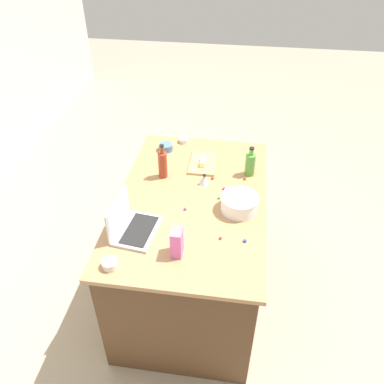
{
  "coord_description": "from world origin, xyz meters",
  "views": [
    {
      "loc": [
        -2.03,
        -0.3,
        2.55
      ],
      "look_at": [
        0.0,
        0.0,
        0.95
      ],
      "focal_mm": 37.29,
      "sensor_mm": 36.0,
      "label": 1
    }
  ],
  "objects_px": {
    "bottle_soy": "(163,164)",
    "ramekin_small": "(184,140)",
    "mixing_bowl_large": "(239,203)",
    "laptop": "(131,225)",
    "bottle_olive": "(250,164)",
    "ramekin_wide": "(110,264)",
    "candy_bag": "(177,242)",
    "ramekin_medium": "(166,147)",
    "cutting_board": "(203,163)",
    "butter_stick_left": "(203,161)",
    "kitchen_timer": "(204,179)"
  },
  "relations": [
    {
      "from": "bottle_olive",
      "to": "ramekin_small",
      "type": "distance_m",
      "value": 0.65
    },
    {
      "from": "bottle_soy",
      "to": "ramekin_wide",
      "type": "relative_size",
      "value": 2.9
    },
    {
      "from": "cutting_board",
      "to": "butter_stick_left",
      "type": "xyz_separation_m",
      "value": [
        -0.02,
        0.0,
        0.03
      ]
    },
    {
      "from": "bottle_soy",
      "to": "ramekin_wide",
      "type": "height_order",
      "value": "bottle_soy"
    },
    {
      "from": "bottle_olive",
      "to": "ramekin_medium",
      "type": "distance_m",
      "value": 0.7
    },
    {
      "from": "cutting_board",
      "to": "butter_stick_left",
      "type": "bearing_deg",
      "value": 180.0
    },
    {
      "from": "kitchen_timer",
      "to": "ramekin_small",
      "type": "bearing_deg",
      "value": 23.41
    },
    {
      "from": "ramekin_wide",
      "to": "kitchen_timer",
      "type": "bearing_deg",
      "value": -26.66
    },
    {
      "from": "butter_stick_left",
      "to": "ramekin_small",
      "type": "height_order",
      "value": "butter_stick_left"
    },
    {
      "from": "butter_stick_left",
      "to": "ramekin_medium",
      "type": "xyz_separation_m",
      "value": [
        0.17,
        0.31,
        -0.01
      ]
    },
    {
      "from": "butter_stick_left",
      "to": "ramekin_medium",
      "type": "height_order",
      "value": "same"
    },
    {
      "from": "kitchen_timer",
      "to": "ramekin_wide",
      "type": "bearing_deg",
      "value": 153.34
    },
    {
      "from": "butter_stick_left",
      "to": "ramekin_wide",
      "type": "xyz_separation_m",
      "value": [
        -1.04,
        0.38,
        -0.01
      ]
    },
    {
      "from": "ramekin_wide",
      "to": "mixing_bowl_large",
      "type": "bearing_deg",
      "value": -48.93
    },
    {
      "from": "mixing_bowl_large",
      "to": "bottle_soy",
      "type": "height_order",
      "value": "bottle_soy"
    },
    {
      "from": "butter_stick_left",
      "to": "laptop",
      "type": "bearing_deg",
      "value": 155.96
    },
    {
      "from": "mixing_bowl_large",
      "to": "kitchen_timer",
      "type": "xyz_separation_m",
      "value": [
        0.24,
        0.25,
        -0.02
      ]
    },
    {
      "from": "ramekin_wide",
      "to": "candy_bag",
      "type": "relative_size",
      "value": 0.52
    },
    {
      "from": "laptop",
      "to": "bottle_olive",
      "type": "relative_size",
      "value": 1.52
    },
    {
      "from": "laptop",
      "to": "ramekin_small",
      "type": "height_order",
      "value": "laptop"
    },
    {
      "from": "mixing_bowl_large",
      "to": "ramekin_wide",
      "type": "distance_m",
      "value": 0.88
    },
    {
      "from": "bottle_soy",
      "to": "candy_bag",
      "type": "xyz_separation_m",
      "value": [
        -0.72,
        -0.23,
        -0.02
      ]
    },
    {
      "from": "laptop",
      "to": "bottle_olive",
      "type": "bearing_deg",
      "value": -44.41
    },
    {
      "from": "ramekin_medium",
      "to": "laptop",
      "type": "bearing_deg",
      "value": 178.53
    },
    {
      "from": "bottle_soy",
      "to": "ramekin_small",
      "type": "distance_m",
      "value": 0.5
    },
    {
      "from": "mixing_bowl_large",
      "to": "laptop",
      "type": "bearing_deg",
      "value": 114.78
    },
    {
      "from": "bottle_soy",
      "to": "ramekin_small",
      "type": "xyz_separation_m",
      "value": [
        0.48,
        -0.07,
        -0.09
      ]
    },
    {
      "from": "ramekin_small",
      "to": "ramekin_medium",
      "type": "xyz_separation_m",
      "value": [
        -0.14,
        0.12,
        0.01
      ]
    },
    {
      "from": "bottle_soy",
      "to": "cutting_board",
      "type": "xyz_separation_m",
      "value": [
        0.19,
        -0.26,
        -0.09
      ]
    },
    {
      "from": "bottle_olive",
      "to": "cutting_board",
      "type": "xyz_separation_m",
      "value": [
        0.08,
        0.34,
        -0.08
      ]
    },
    {
      "from": "laptop",
      "to": "candy_bag",
      "type": "height_order",
      "value": "laptop"
    },
    {
      "from": "kitchen_timer",
      "to": "candy_bag",
      "type": "distance_m",
      "value": 0.68
    },
    {
      "from": "bottle_soy",
      "to": "mixing_bowl_large",
      "type": "bearing_deg",
      "value": -117.7
    },
    {
      "from": "mixing_bowl_large",
      "to": "bottle_soy",
      "type": "relative_size",
      "value": 0.94
    },
    {
      "from": "ramekin_medium",
      "to": "bottle_soy",
      "type": "bearing_deg",
      "value": -171.74
    },
    {
      "from": "mixing_bowl_large",
      "to": "bottle_soy",
      "type": "bearing_deg",
      "value": 62.3
    },
    {
      "from": "ramekin_medium",
      "to": "kitchen_timer",
      "type": "relative_size",
      "value": 1.38
    },
    {
      "from": "bottle_soy",
      "to": "ramekin_medium",
      "type": "xyz_separation_m",
      "value": [
        0.35,
        0.05,
        -0.08
      ]
    },
    {
      "from": "laptop",
      "to": "ramekin_wide",
      "type": "xyz_separation_m",
      "value": [
        -0.29,
        0.04,
        -0.02
      ]
    },
    {
      "from": "ramekin_medium",
      "to": "kitchen_timer",
      "type": "xyz_separation_m",
      "value": [
        -0.39,
        -0.35,
        0.01
      ]
    },
    {
      "from": "laptop",
      "to": "ramekin_small",
      "type": "distance_m",
      "value": 1.07
    },
    {
      "from": "mixing_bowl_large",
      "to": "bottle_soy",
      "type": "distance_m",
      "value": 0.62
    },
    {
      "from": "bottle_olive",
      "to": "ramekin_medium",
      "type": "xyz_separation_m",
      "value": [
        0.23,
        0.65,
        -0.06
      ]
    },
    {
      "from": "bottle_soy",
      "to": "kitchen_timer",
      "type": "height_order",
      "value": "bottle_soy"
    },
    {
      "from": "cutting_board",
      "to": "ramekin_small",
      "type": "bearing_deg",
      "value": 33.61
    },
    {
      "from": "kitchen_timer",
      "to": "candy_bag",
      "type": "relative_size",
      "value": 0.45
    },
    {
      "from": "bottle_olive",
      "to": "candy_bag",
      "type": "xyz_separation_m",
      "value": [
        -0.83,
        0.38,
        -0.0
      ]
    },
    {
      "from": "candy_bag",
      "to": "cutting_board",
      "type": "bearing_deg",
      "value": -2.2
    },
    {
      "from": "bottle_soy",
      "to": "ramekin_medium",
      "type": "height_order",
      "value": "bottle_soy"
    },
    {
      "from": "mixing_bowl_large",
      "to": "candy_bag",
      "type": "xyz_separation_m",
      "value": [
        -0.43,
        0.32,
        0.03
      ]
    }
  ]
}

